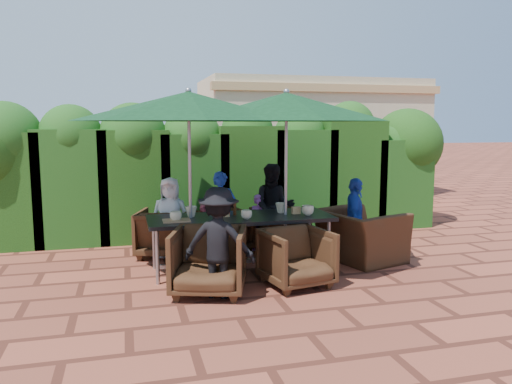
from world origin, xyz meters
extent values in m
plane|color=brown|center=(0.00, 0.00, 0.00)|extent=(80.00, 80.00, 0.00)
cube|color=black|center=(-0.15, 0.02, 0.72)|extent=(2.49, 0.90, 0.05)
cube|color=gray|center=(-0.15, 0.02, 0.12)|extent=(2.29, 0.05, 0.05)
cylinder|color=gray|center=(-1.30, -0.33, 0.35)|extent=(0.05, 0.05, 0.70)
cylinder|color=gray|center=(-1.30, 0.37, 0.35)|extent=(0.05, 0.05, 0.70)
cylinder|color=gray|center=(0.99, -0.33, 0.35)|extent=(0.05, 0.05, 0.70)
cylinder|color=gray|center=(0.99, 0.37, 0.35)|extent=(0.05, 0.05, 0.70)
cylinder|color=gray|center=(-0.83, 0.07, 0.01)|extent=(0.44, 0.44, 0.03)
cylinder|color=gray|center=(-0.83, 0.07, 1.20)|extent=(0.04, 0.04, 2.40)
cone|color=black|center=(-0.83, 0.07, 2.22)|extent=(2.99, 2.99, 0.38)
sphere|color=gray|center=(-0.83, 0.07, 2.42)|extent=(0.08, 0.08, 0.08)
cylinder|color=gray|center=(0.47, -0.02, 0.01)|extent=(0.44, 0.44, 0.03)
cylinder|color=gray|center=(0.47, -0.02, 1.20)|extent=(0.04, 0.04, 2.40)
cone|color=black|center=(0.47, -0.02, 2.22)|extent=(2.78, 2.78, 0.38)
sphere|color=gray|center=(0.47, -0.02, 2.42)|extent=(0.08, 0.08, 0.08)
imported|color=black|center=(-1.11, 1.04, 0.39)|extent=(0.94, 0.91, 0.78)
imported|color=black|center=(-0.17, 1.08, 0.36)|extent=(0.86, 0.83, 0.72)
imported|color=black|center=(0.69, 1.01, 0.37)|extent=(0.83, 0.79, 0.74)
imported|color=black|center=(-0.73, -0.82, 0.43)|extent=(1.03, 1.00, 0.86)
imported|color=black|center=(0.36, -0.82, 0.39)|extent=(0.88, 0.84, 0.78)
imported|color=black|center=(1.65, 0.05, 0.49)|extent=(1.03, 1.30, 0.99)
imported|color=white|center=(-1.02, 1.00, 0.60)|extent=(0.67, 0.51, 1.20)
imported|color=#1F40AD|center=(-0.25, 0.92, 0.64)|extent=(0.54, 0.48, 1.28)
imported|color=black|center=(0.62, 1.01, 0.69)|extent=(0.74, 0.56, 1.37)
imported|color=black|center=(-0.64, -0.95, 0.64)|extent=(0.90, 0.69, 1.28)
imported|color=#1F40AD|center=(1.59, 0.11, 0.61)|extent=(0.62, 0.79, 1.21)
imported|color=#C24457|center=(-0.48, 1.09, 0.38)|extent=(0.28, 0.23, 0.76)
imported|color=#A652B1|center=(0.38, 1.01, 0.45)|extent=(0.34, 0.28, 0.89)
imported|color=#217B22|center=(1.39, 4.14, 0.77)|extent=(1.47, 0.60, 1.55)
imported|color=#C24457|center=(2.33, 4.32, 0.94)|extent=(0.95, 0.64, 1.87)
imported|color=#92939A|center=(3.69, 4.16, 0.85)|extent=(1.14, 0.62, 1.71)
imported|color=beige|center=(-1.04, -0.10, 0.81)|extent=(0.16, 0.16, 0.12)
imported|color=beige|center=(-0.81, 0.14, 0.82)|extent=(0.15, 0.15, 0.14)
imported|color=beige|center=(-0.12, -0.20, 0.81)|extent=(0.15, 0.15, 0.12)
imported|color=beige|center=(0.45, 0.12, 0.82)|extent=(0.15, 0.15, 0.14)
imported|color=beige|center=(0.76, -0.14, 0.82)|extent=(0.17, 0.17, 0.13)
cylinder|color=#B20C0A|center=(-0.32, 0.05, 0.83)|extent=(0.04, 0.04, 0.17)
cylinder|color=#4C230C|center=(-0.21, 0.12, 0.83)|extent=(0.04, 0.04, 0.17)
cube|color=#A77851|center=(-1.03, -0.12, 0.76)|extent=(0.35, 0.25, 0.02)
cube|color=tan|center=(-0.37, 0.04, 0.80)|extent=(0.12, 0.06, 0.10)
cube|color=tan|center=(0.63, 0.00, 0.80)|extent=(0.12, 0.06, 0.10)
cube|color=#19380F|center=(-3.50, 2.30, 0.93)|extent=(1.15, 0.95, 1.86)
sphere|color=#19380F|center=(-3.50, 2.30, 1.76)|extent=(1.19, 1.19, 1.19)
cube|color=#19380F|center=(-2.50, 2.30, 0.95)|extent=(1.15, 0.95, 1.91)
sphere|color=#19380F|center=(-2.50, 2.30, 1.81)|extent=(1.02, 1.02, 1.02)
cube|color=#19380F|center=(-1.50, 2.30, 0.95)|extent=(1.15, 0.95, 1.89)
sphere|color=#19380F|center=(-1.50, 2.30, 1.79)|extent=(1.12, 1.12, 1.12)
cube|color=#19380F|center=(-0.50, 2.30, 0.91)|extent=(1.15, 0.95, 1.82)
sphere|color=#19380F|center=(-0.50, 2.30, 1.72)|extent=(1.07, 1.07, 1.07)
cube|color=#19380F|center=(0.50, 2.30, 0.98)|extent=(1.15, 0.95, 1.96)
sphere|color=#19380F|center=(0.50, 2.30, 1.86)|extent=(0.94, 0.94, 0.94)
cube|color=#19380F|center=(1.50, 2.30, 0.94)|extent=(1.15, 0.95, 1.89)
sphere|color=#19380F|center=(1.50, 2.30, 1.79)|extent=(0.95, 0.95, 0.95)
cube|color=#19380F|center=(2.50, 2.30, 1.02)|extent=(1.15, 0.95, 2.05)
sphere|color=#19380F|center=(2.50, 2.30, 1.95)|extent=(0.96, 0.96, 0.96)
cube|color=#19380F|center=(3.50, 2.30, 0.85)|extent=(1.15, 0.95, 1.69)
sphere|color=#19380F|center=(3.50, 2.30, 1.59)|extent=(0.92, 0.92, 0.92)
sphere|color=#19380F|center=(3.80, 2.40, 1.60)|extent=(1.40, 1.40, 1.40)
cube|color=beige|center=(3.50, 7.00, 1.60)|extent=(6.00, 3.00, 3.20)
cube|color=tan|center=(3.50, 5.55, 2.90)|extent=(6.20, 0.25, 0.20)
camera|label=1|loc=(-1.65, -6.48, 1.99)|focal=35.00mm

